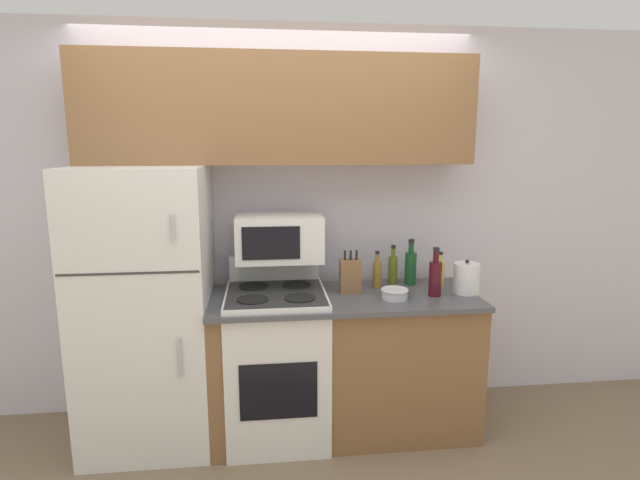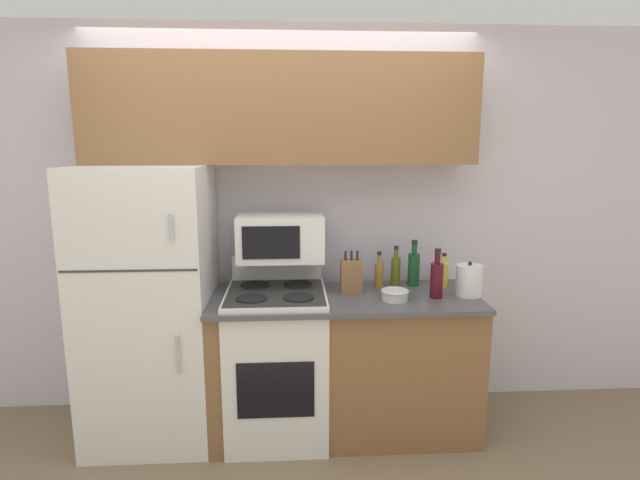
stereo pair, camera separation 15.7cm
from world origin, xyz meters
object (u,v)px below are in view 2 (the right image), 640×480
Objects in this scene: bottle_vinegar at (379,274)px; microwave at (281,238)px; knife_block at (351,276)px; kettle at (469,280)px; bottle_wine_red at (437,279)px; bottle_olive_oil at (396,270)px; stove at (277,361)px; bowl at (395,295)px; bottle_wine_green at (414,268)px; refrigerator at (150,305)px; bottle_cooking_spray at (443,273)px.

microwave is at bearing 179.97° from bottle_vinegar.
knife_block reaches higher than kettle.
microwave is 1.77× the size of bottle_wine_red.
microwave is at bearing 168.60° from knife_block.
bottle_wine_red is (0.50, -0.13, 0.01)m from knife_block.
microwave reaches higher than bottle_olive_oil.
bottle_vinegar is (0.65, 0.14, 0.51)m from stove.
bowl is at bearing -33.73° from knife_block.
bottle_wine_green is at bearing 58.65° from bowl.
bottle_vinegar is at bearing 3.77° from refrigerator.
stove is 0.76m from microwave.
stove is 0.70m from knife_block.
bottle_wine_red is (0.96, -0.07, 0.53)m from stove.
kettle is (1.14, -0.18, -0.24)m from microwave.
bottle_cooking_spray is (0.61, 0.10, -0.02)m from knife_block.
bottle_olive_oil is (1.54, 0.17, 0.15)m from refrigerator.
microwave reaches higher than bottle_wine_green.
knife_block is 0.72m from kettle.
bowl is (0.67, -0.25, -0.30)m from microwave.
bottle_wine_green is (0.86, 0.06, -0.22)m from microwave.
bottle_olive_oil is at bearing 122.84° from bottle_wine_red.
refrigerator reaches higher than stove.
bottle_cooking_spray is (1.08, 0.16, 0.50)m from stove.
bottle_olive_oil is 0.12m from bottle_wine_green.
bottle_wine_green is (-0.19, 0.04, 0.03)m from bottle_cooking_spray.
microwave is 1.77× the size of bottle_wine_green.
kettle is (1.17, -0.04, 0.51)m from stove.
refrigerator is 6.97× the size of bottle_vinegar.
bowl is 0.34m from bottle_olive_oil.
bottle_wine_green is 0.28m from bottle_wine_red.
bowl is at bearing -171.81° from kettle.
bowl is 0.48m from kettle.
bottle_olive_oil reaches higher than bottle_vinegar.
stove is 4.50× the size of bottle_vinegar.
bottle_olive_oil is (0.74, 0.07, -0.24)m from microwave.
bottle_vinegar reaches higher than stove.
refrigerator is at bearing -176.54° from bottle_cooking_spray.
bottle_wine_green is 0.37m from kettle.
microwave is at bearing 166.97° from bottle_wine_red.
bottle_cooking_spray is 0.26m from bottle_wine_red.
bottle_olive_oil is (0.78, 0.21, 0.52)m from stove.
bottle_olive_oil is 1.22× the size of kettle.
bottle_wine_green is at bearing 168.57° from bottle_cooking_spray.
kettle is (0.28, -0.24, -0.02)m from bottle_wine_green.
refrigerator reaches higher than bottle_cooking_spray.
kettle is at bearing -7.52° from knife_block.
bowl is at bearing -144.35° from bottle_cooking_spray.
bottle_vinegar is 0.80× the size of bottle_wine_red.
microwave reaches higher than stove.
bottle_wine_red reaches higher than kettle.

